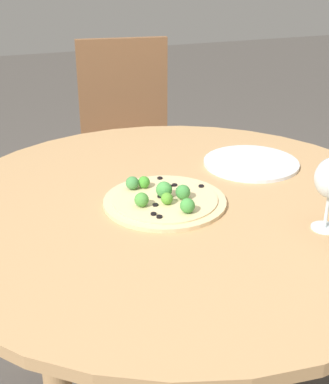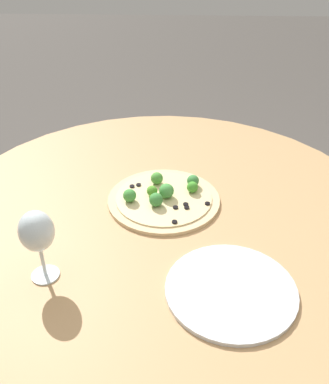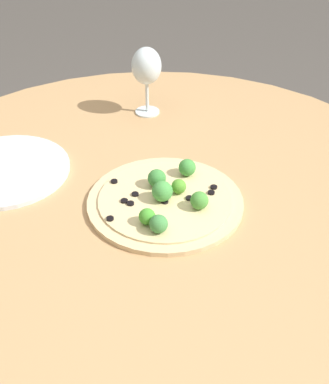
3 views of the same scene
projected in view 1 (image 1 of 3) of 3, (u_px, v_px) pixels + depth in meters
The scene contains 4 objects.
dining_table at pixel (178, 224), 1.36m from camera, with size 1.22×1.22×0.70m.
chair at pixel (128, 150), 2.28m from camera, with size 0.46×0.46×0.94m.
pizza at pixel (164, 199), 1.32m from camera, with size 0.31×0.31×0.05m.
plate_near at pixel (251, 163), 1.55m from camera, with size 0.28×0.28×0.01m.
Camera 1 is at (0.45, 1.11, 1.29)m, focal length 50.00 mm.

